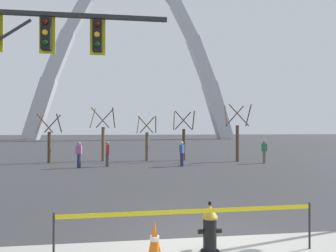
{
  "coord_description": "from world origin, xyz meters",
  "views": [
    {
      "loc": [
        -1.61,
        -6.86,
        2.4
      ],
      "look_at": [
        0.0,
        5.0,
        2.5
      ],
      "focal_mm": 34.02,
      "sensor_mm": 36.0,
      "label": 1
    }
  ],
  "objects_px": {
    "traffic_signal_gantry": "(6,61)",
    "pedestrian_near_trees": "(264,151)",
    "monument_arch": "(132,62)",
    "pedestrian_walking_left": "(108,154)",
    "fire_hydrant": "(210,229)",
    "traffic_cone_by_hydrant": "(155,241)",
    "pedestrian_walking_right": "(182,153)",
    "pedestrian_standing_center": "(79,155)"
  },
  "relations": [
    {
      "from": "pedestrian_standing_center",
      "to": "pedestrian_near_trees",
      "type": "xyz_separation_m",
      "value": [
        12.37,
        0.93,
        0.0
      ]
    },
    {
      "from": "traffic_cone_by_hydrant",
      "to": "pedestrian_near_trees",
      "type": "relative_size",
      "value": 0.46
    },
    {
      "from": "pedestrian_near_trees",
      "to": "traffic_signal_gantry",
      "type": "bearing_deg",
      "value": -137.62
    },
    {
      "from": "fire_hydrant",
      "to": "pedestrian_walking_left",
      "type": "height_order",
      "value": "pedestrian_walking_left"
    },
    {
      "from": "traffic_cone_by_hydrant",
      "to": "monument_arch",
      "type": "distance_m",
      "value": 68.14
    },
    {
      "from": "traffic_cone_by_hydrant",
      "to": "monument_arch",
      "type": "height_order",
      "value": "monument_arch"
    },
    {
      "from": "traffic_signal_gantry",
      "to": "pedestrian_standing_center",
      "type": "height_order",
      "value": "traffic_signal_gantry"
    },
    {
      "from": "traffic_cone_by_hydrant",
      "to": "pedestrian_near_trees",
      "type": "bearing_deg",
      "value": 59.19
    },
    {
      "from": "pedestrian_walking_right",
      "to": "pedestrian_near_trees",
      "type": "bearing_deg",
      "value": 9.25
    },
    {
      "from": "pedestrian_walking_right",
      "to": "monument_arch",
      "type": "bearing_deg",
      "value": 92.22
    },
    {
      "from": "fire_hydrant",
      "to": "traffic_signal_gantry",
      "type": "height_order",
      "value": "traffic_signal_gantry"
    },
    {
      "from": "traffic_signal_gantry",
      "to": "pedestrian_walking_left",
      "type": "bearing_deg",
      "value": 79.11
    },
    {
      "from": "monument_arch",
      "to": "fire_hydrant",
      "type": "bearing_deg",
      "value": -89.99
    },
    {
      "from": "traffic_signal_gantry",
      "to": "monument_arch",
      "type": "height_order",
      "value": "monument_arch"
    },
    {
      "from": "fire_hydrant",
      "to": "traffic_cone_by_hydrant",
      "type": "distance_m",
      "value": 1.12
    },
    {
      "from": "monument_arch",
      "to": "pedestrian_walking_right",
      "type": "xyz_separation_m",
      "value": [
        2.0,
        -51.73,
        -16.66
      ]
    },
    {
      "from": "pedestrian_standing_center",
      "to": "traffic_signal_gantry",
      "type": "bearing_deg",
      "value": -92.43
    },
    {
      "from": "monument_arch",
      "to": "pedestrian_near_trees",
      "type": "distance_m",
      "value": 54.02
    },
    {
      "from": "traffic_signal_gantry",
      "to": "pedestrian_walking_right",
      "type": "distance_m",
      "value": 13.19
    },
    {
      "from": "fire_hydrant",
      "to": "pedestrian_walking_right",
      "type": "height_order",
      "value": "pedestrian_walking_right"
    },
    {
      "from": "traffic_cone_by_hydrant",
      "to": "monument_arch",
      "type": "xyz_separation_m",
      "value": [
        1.07,
        65.95,
        17.12
      ]
    },
    {
      "from": "monument_arch",
      "to": "traffic_signal_gantry",
      "type": "bearing_deg",
      "value": -94.43
    },
    {
      "from": "traffic_cone_by_hydrant",
      "to": "pedestrian_walking_right",
      "type": "distance_m",
      "value": 14.55
    },
    {
      "from": "pedestrian_near_trees",
      "to": "pedestrian_standing_center",
      "type": "bearing_deg",
      "value": -175.72
    },
    {
      "from": "traffic_signal_gantry",
      "to": "pedestrian_standing_center",
      "type": "distance_m",
      "value": 11.32
    },
    {
      "from": "monument_arch",
      "to": "pedestrian_standing_center",
      "type": "distance_m",
      "value": 54.48
    },
    {
      "from": "pedestrian_walking_left",
      "to": "pedestrian_near_trees",
      "type": "distance_m",
      "value": 10.68
    },
    {
      "from": "traffic_cone_by_hydrant",
      "to": "pedestrian_near_trees",
      "type": "distance_m",
      "value": 17.69
    },
    {
      "from": "fire_hydrant",
      "to": "pedestrian_walking_left",
      "type": "distance_m",
      "value": 14.71
    },
    {
      "from": "traffic_cone_by_hydrant",
      "to": "pedestrian_walking_left",
      "type": "bearing_deg",
      "value": 96.26
    },
    {
      "from": "traffic_cone_by_hydrant",
      "to": "pedestrian_walking_left",
      "type": "height_order",
      "value": "pedestrian_walking_left"
    },
    {
      "from": "traffic_signal_gantry",
      "to": "pedestrian_walking_right",
      "type": "height_order",
      "value": "traffic_signal_gantry"
    },
    {
      "from": "fire_hydrant",
      "to": "traffic_signal_gantry",
      "type": "xyz_separation_m",
      "value": [
        -4.86,
        3.24,
        3.8
      ]
    },
    {
      "from": "pedestrian_standing_center",
      "to": "pedestrian_near_trees",
      "type": "height_order",
      "value": "same"
    },
    {
      "from": "pedestrian_standing_center",
      "to": "monument_arch",
      "type": "bearing_deg",
      "value": 85.15
    },
    {
      "from": "monument_arch",
      "to": "pedestrian_walking_left",
      "type": "distance_m",
      "value": 53.96
    },
    {
      "from": "monument_arch",
      "to": "pedestrian_walking_right",
      "type": "height_order",
      "value": "monument_arch"
    },
    {
      "from": "traffic_cone_by_hydrant",
      "to": "traffic_signal_gantry",
      "type": "bearing_deg",
      "value": 137.25
    },
    {
      "from": "traffic_signal_gantry",
      "to": "pedestrian_near_trees",
      "type": "xyz_separation_m",
      "value": [
        12.82,
        11.7,
        -3.45
      ]
    },
    {
      "from": "fire_hydrant",
      "to": "monument_arch",
      "type": "xyz_separation_m",
      "value": [
        -0.02,
        65.71,
        17.01
      ]
    },
    {
      "from": "traffic_signal_gantry",
      "to": "fire_hydrant",
      "type": "bearing_deg",
      "value": -33.73
    },
    {
      "from": "traffic_signal_gantry",
      "to": "pedestrian_walking_right",
      "type": "relative_size",
      "value": 4.04
    }
  ]
}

